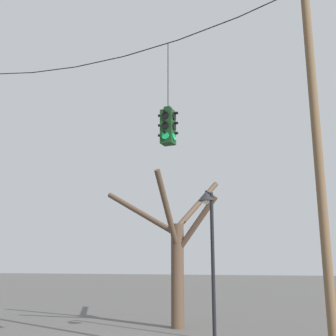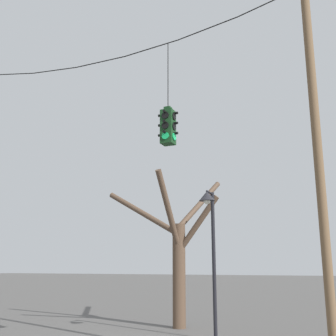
{
  "view_description": "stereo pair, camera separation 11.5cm",
  "coord_description": "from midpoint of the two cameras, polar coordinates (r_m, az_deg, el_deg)",
  "views": [
    {
      "loc": [
        6.62,
        -10.42,
        2.24
      ],
      "look_at": [
        2.3,
        -0.37,
        4.8
      ],
      "focal_mm": 45.0,
      "sensor_mm": 36.0,
      "label": 1
    },
    {
      "loc": [
        6.73,
        -10.38,
        2.24
      ],
      "look_at": [
        2.3,
        -0.37,
        4.8
      ],
      "focal_mm": 45.0,
      "sensor_mm": 36.0,
      "label": 2
    }
  ],
  "objects": [
    {
      "name": "span_wire",
      "position": [
        13.65,
        -9.47,
        15.07
      ],
      "size": [
        12.21,
        0.03,
        0.87
      ],
      "color": "black"
    },
    {
      "name": "utility_pole_right",
      "position": [
        10.36,
        19.36,
        1.83
      ],
      "size": [
        0.21,
        0.21,
        9.59
      ],
      "color": "brown",
      "rests_on": "ground_plane"
    },
    {
      "name": "traffic_light_near_right_pole",
      "position": [
        11.56,
        -0.29,
        5.67
      ],
      "size": [
        0.58,
        0.58,
        3.02
      ],
      "color": "#143819"
    },
    {
      "name": "bare_tree",
      "position": [
        16.63,
        0.9,
        -10.81
      ],
      "size": [
        5.07,
        4.83,
        5.98
      ],
      "color": "brown",
      "rests_on": "ground_plane"
    },
    {
      "name": "street_lamp",
      "position": [
        13.81,
        5.32,
        -7.53
      ],
      "size": [
        0.52,
        0.89,
        4.66
      ],
      "color": "black",
      "rests_on": "ground_plane"
    }
  ]
}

